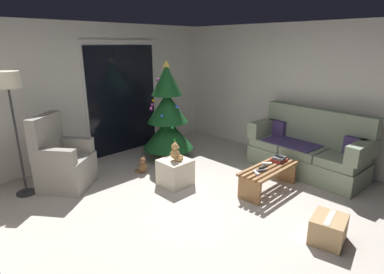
{
  "coord_description": "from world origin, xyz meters",
  "views": [
    {
      "loc": [
        -2.55,
        -2.29,
        2.14
      ],
      "look_at": [
        0.4,
        0.7,
        0.85
      ],
      "focal_mm": 28.72,
      "sensor_mm": 36.0,
      "label": 1
    }
  ],
  "objects": [
    {
      "name": "patio_door_frame",
      "position": [
        0.72,
        2.99,
        1.1
      ],
      "size": [
        1.6,
        0.02,
        2.2
      ],
      "primitive_type": "cube",
      "color": "silver",
      "rests_on": "ground"
    },
    {
      "name": "cell_phone",
      "position": [
        1.55,
        -0.07,
        0.45
      ],
      "size": [
        0.1,
        0.16,
        0.01
      ],
      "primitive_type": "cube",
      "rotation": [
        0.0,
        0.0,
        -0.24
      ],
      "color": "black",
      "rests_on": "book_stack"
    },
    {
      "name": "coffee_table",
      "position": [
        1.24,
        -0.09,
        0.25
      ],
      "size": [
        1.1,
        0.4,
        0.38
      ],
      "color": "olive",
      "rests_on": "ground"
    },
    {
      "name": "ottoman",
      "position": [
        0.37,
        1.04,
        0.2
      ],
      "size": [
        0.44,
        0.44,
        0.41
      ],
      "primitive_type": "cube",
      "color": "beige",
      "rests_on": "ground"
    },
    {
      "name": "ground_plane",
      "position": [
        0.0,
        0.0,
        0.0
      ],
      "size": [
        7.0,
        7.0,
        0.0
      ],
      "primitive_type": "plane",
      "color": "#BCB2A8"
    },
    {
      "name": "couch",
      "position": [
        2.32,
        -0.17,
        0.4
      ],
      "size": [
        0.91,
        1.99,
        1.08
      ],
      "color": "gray",
      "rests_on": "ground"
    },
    {
      "name": "teddy_bear_chestnut_by_tree",
      "position": [
        0.27,
        1.78,
        0.12
      ],
      "size": [
        0.2,
        0.21,
        0.29
      ],
      "color": "brown",
      "rests_on": "ground"
    },
    {
      "name": "cardboard_box_taped_mid_floor",
      "position": [
        0.62,
        -1.24,
        0.15
      ],
      "size": [
        0.47,
        0.41,
        0.3
      ],
      "color": "tan",
      "rests_on": "ground"
    },
    {
      "name": "armchair",
      "position": [
        -0.9,
        2.19,
        0.4
      ],
      "size": [
        0.96,
        0.96,
        1.13
      ],
      "color": "gray",
      "rests_on": "ground"
    },
    {
      "name": "remote_black",
      "position": [
        1.15,
        -0.04,
        0.39
      ],
      "size": [
        0.16,
        0.05,
        0.02
      ],
      "primitive_type": "cube",
      "rotation": [
        0.0,
        0.0,
        4.65
      ],
      "color": "black",
      "rests_on": "coffee_table"
    },
    {
      "name": "patio_door_glass",
      "position": [
        0.72,
        2.97,
        1.05
      ],
      "size": [
        1.5,
        0.02,
        2.1
      ],
      "primitive_type": "cube",
      "color": "black",
      "rests_on": "ground"
    },
    {
      "name": "wall_right",
      "position": [
        2.86,
        0.0,
        1.25
      ],
      "size": [
        0.12,
        6.0,
        2.5
      ],
      "primitive_type": "cube",
      "color": "silver",
      "rests_on": "ground"
    },
    {
      "name": "floor_lamp",
      "position": [
        -1.41,
        2.36,
        1.51
      ],
      "size": [
        0.32,
        0.32,
        1.78
      ],
      "color": "#2D2D30",
      "rests_on": "ground"
    },
    {
      "name": "wall_back",
      "position": [
        0.0,
        3.06,
        1.25
      ],
      "size": [
        5.72,
        0.12,
        2.5
      ],
      "primitive_type": "cube",
      "color": "silver",
      "rests_on": "ground"
    },
    {
      "name": "book_stack",
      "position": [
        1.55,
        -0.07,
        0.41
      ],
      "size": [
        0.23,
        0.21,
        0.07
      ],
      "color": "#A32D28",
      "rests_on": "coffee_table"
    },
    {
      "name": "christmas_tree",
      "position": [
        1.04,
        2.0,
        0.83
      ],
      "size": [
        0.96,
        0.96,
        1.85
      ],
      "color": "#4C1E19",
      "rests_on": "ground"
    },
    {
      "name": "remote_white",
      "position": [
        1.31,
        -0.0,
        0.39
      ],
      "size": [
        0.14,
        0.14,
        0.02
      ],
      "primitive_type": "cube",
      "rotation": [
        0.0,
        0.0,
        0.81
      ],
      "color": "silver",
      "rests_on": "coffee_table"
    },
    {
      "name": "teddy_bear_honey",
      "position": [
        0.37,
        1.03,
        0.53
      ],
      "size": [
        0.21,
        0.22,
        0.29
      ],
      "color": "tan",
      "rests_on": "ottoman"
    },
    {
      "name": "remote_silver",
      "position": [
        0.9,
        -0.08,
        0.39
      ],
      "size": [
        0.12,
        0.15,
        0.02
      ],
      "primitive_type": "cube",
      "rotation": [
        0.0,
        0.0,
        5.69
      ],
      "color": "#ADADB2",
      "rests_on": "coffee_table"
    },
    {
      "name": "remote_graphite",
      "position": [
        1.02,
        -0.1,
        0.39
      ],
      "size": [
        0.16,
        0.12,
        0.02
      ],
      "primitive_type": "cube",
      "rotation": [
        0.0,
        0.0,
        4.18
      ],
      "color": "#333338",
      "rests_on": "coffee_table"
    }
  ]
}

